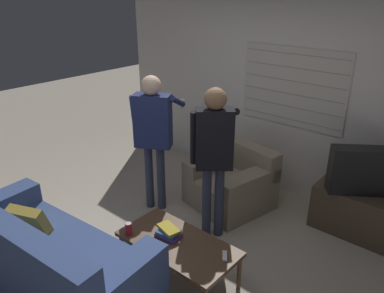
{
  "coord_description": "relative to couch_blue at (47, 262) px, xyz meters",
  "views": [
    {
      "loc": [
        2.29,
        -2.29,
        2.59
      ],
      "look_at": [
        -0.13,
        0.52,
        1.0
      ],
      "focal_mm": 35.0,
      "sensor_mm": 36.0,
      "label": 1
    }
  ],
  "objects": [
    {
      "name": "ground_plane",
      "position": [
        0.41,
        1.12,
        -0.34
      ],
      "size": [
        16.0,
        16.0,
        0.0
      ],
      "primitive_type": "plane",
      "color": "#B2A893"
    },
    {
      "name": "wall_back",
      "position": [
        0.42,
        3.15,
        0.94
      ],
      "size": [
        5.2,
        0.08,
        2.55
      ],
      "color": "silver",
      "rests_on": "ground_plane"
    },
    {
      "name": "couch_blue",
      "position": [
        0.0,
        0.0,
        0.0
      ],
      "size": [
        2.06,
        1.04,
        0.91
      ],
      "rotation": [
        0.0,
        0.0,
        0.09
      ],
      "color": "#384C7F",
      "rests_on": "ground_plane"
    },
    {
      "name": "armchair_beige",
      "position": [
        0.38,
        2.33,
        -0.04
      ],
      "size": [
        1.05,
        1.03,
        0.75
      ],
      "rotation": [
        0.0,
        0.0,
        2.93
      ],
      "color": "gray",
      "rests_on": "ground_plane"
    },
    {
      "name": "coffee_table",
      "position": [
        0.75,
        0.9,
        0.03
      ],
      "size": [
        1.14,
        0.57,
        0.41
      ],
      "color": "brown",
      "rests_on": "ground_plane"
    },
    {
      "name": "tv_stand",
      "position": [
        1.79,
        2.73,
        -0.07
      ],
      "size": [
        0.94,
        0.45,
        0.52
      ],
      "color": "#4C3D2D",
      "rests_on": "ground_plane"
    },
    {
      "name": "tv",
      "position": [
        1.79,
        2.73,
        0.45
      ],
      "size": [
        0.73,
        0.6,
        0.52
      ],
      "rotation": [
        0.0,
        0.0,
        3.76
      ],
      "color": "black",
      "rests_on": "tv_stand"
    },
    {
      "name": "person_left_standing",
      "position": [
        -0.31,
        1.65,
        0.74
      ],
      "size": [
        0.53,
        0.83,
        1.69
      ],
      "rotation": [
        0.0,
        0.0,
        0.51
      ],
      "color": "#33384C",
      "rests_on": "ground_plane"
    },
    {
      "name": "person_right_standing",
      "position": [
        0.58,
        1.65,
        0.74
      ],
      "size": [
        0.48,
        0.8,
        1.7
      ],
      "rotation": [
        0.0,
        0.0,
        0.73
      ],
      "color": "#33384C",
      "rests_on": "ground_plane"
    },
    {
      "name": "book_stack",
      "position": [
        0.63,
        0.9,
        0.12
      ],
      "size": [
        0.25,
        0.2,
        0.1
      ],
      "color": "#75387F",
      "rests_on": "coffee_table"
    },
    {
      "name": "soda_can",
      "position": [
        0.32,
        0.68,
        0.13
      ],
      "size": [
        0.07,
        0.07,
        0.13
      ],
      "color": "red",
      "rests_on": "coffee_table"
    },
    {
      "name": "spare_remote",
      "position": [
        1.21,
        1.01,
        0.08
      ],
      "size": [
        0.11,
        0.13,
        0.02
      ],
      "rotation": [
        0.0,
        0.0,
        0.64
      ],
      "color": "white",
      "rests_on": "coffee_table"
    }
  ]
}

